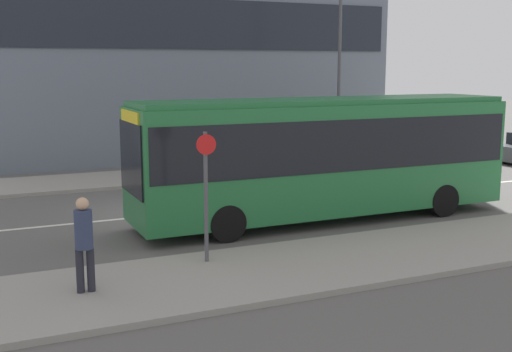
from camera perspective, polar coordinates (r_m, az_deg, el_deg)
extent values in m
plane|color=#595654|center=(19.38, -8.03, -3.43)|extent=(120.00, 120.00, 0.00)
cube|color=gray|center=(13.68, -0.59, -8.66)|extent=(44.00, 3.50, 0.13)
cube|color=gray|center=(25.32, -12.01, -0.30)|extent=(44.00, 3.50, 0.13)
cube|color=silver|center=(19.38, -8.03, -3.42)|extent=(41.80, 0.16, 0.01)
cube|color=#1E232D|center=(29.38, -4.72, 13.30)|extent=(19.01, 0.08, 2.20)
cube|color=#236B38|center=(18.40, 6.05, 1.71)|extent=(11.06, 2.47, 3.04)
cube|color=black|center=(18.35, 6.08, 3.12)|extent=(10.84, 2.50, 1.40)
cube|color=#236B38|center=(18.25, 6.14, 6.65)|extent=(10.90, 2.27, 0.14)
cube|color=black|center=(16.31, -11.04, 1.52)|extent=(0.05, 2.17, 1.82)
cube|color=yellow|center=(16.20, -11.16, 5.14)|extent=(0.04, 1.73, 0.32)
cylinder|color=black|center=(16.19, -2.59, -4.22)|extent=(0.96, 0.28, 0.96)
cylinder|color=black|center=(18.24, -5.19, -2.66)|extent=(0.96, 0.28, 0.96)
cylinder|color=black|center=(19.70, 16.30, -2.08)|extent=(0.96, 0.28, 0.96)
cylinder|color=black|center=(21.42, 12.42, -0.99)|extent=(0.96, 0.28, 0.96)
cube|color=#A39E84|center=(28.86, 16.40, 1.58)|extent=(3.92, 1.88, 0.68)
cube|color=#21262B|center=(28.71, 16.28, 2.80)|extent=(2.16, 1.65, 0.57)
cylinder|color=black|center=(29.07, 19.29, 1.12)|extent=(0.60, 0.18, 0.60)
cylinder|color=black|center=(30.31, 17.09, 1.57)|extent=(0.60, 0.18, 0.60)
cylinder|color=black|center=(27.47, 15.60, 0.83)|extent=(0.60, 0.18, 0.60)
cylinder|color=black|center=(28.78, 13.45, 1.32)|extent=(0.60, 0.18, 0.60)
cylinder|color=black|center=(32.05, 21.21, 1.76)|extent=(0.60, 0.18, 0.60)
cylinder|color=#23232D|center=(12.72, -15.38, -8.13)|extent=(0.15, 0.15, 0.86)
cylinder|color=#23232D|center=(12.74, -14.47, -8.06)|extent=(0.15, 0.15, 0.86)
cylinder|color=#2D3856|center=(12.51, -15.08, -4.61)|extent=(0.34, 0.34, 0.74)
sphere|color=tan|center=(12.40, -15.18, -2.40)|extent=(0.24, 0.24, 0.24)
cylinder|color=#4C4C51|center=(13.98, -4.47, -1.92)|extent=(0.09, 0.09, 2.87)
cylinder|color=red|center=(13.73, -4.45, 2.80)|extent=(0.44, 0.03, 0.44)
cylinder|color=#4C4C51|center=(27.49, 7.40, 8.98)|extent=(0.14, 0.14, 7.85)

